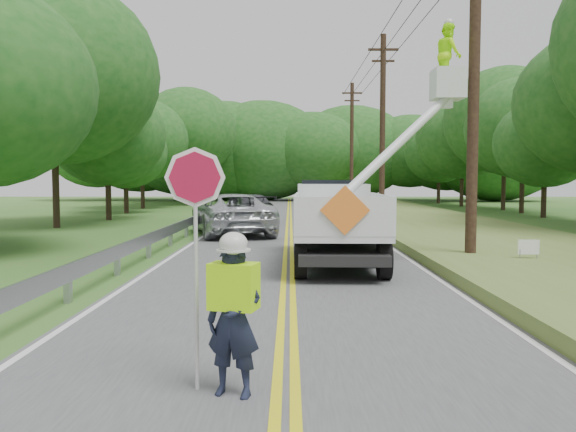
{
  "coord_description": "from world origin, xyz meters",
  "views": [
    {
      "loc": [
        0.04,
        -6.35,
        2.3
      ],
      "look_at": [
        0.0,
        6.0,
        1.5
      ],
      "focal_mm": 35.09,
      "sensor_mm": 36.0,
      "label": 1
    }
  ],
  "objects": [
    {
      "name": "ground",
      "position": [
        0.0,
        0.0,
        0.0
      ],
      "size": [
        140.0,
        140.0,
        0.0
      ],
      "primitive_type": "plane",
      "color": "#2C5920",
      "rests_on": "ground"
    },
    {
      "name": "road",
      "position": [
        0.0,
        14.0,
        0.01
      ],
      "size": [
        7.2,
        96.0,
        0.03
      ],
      "color": "#4B4B4D",
      "rests_on": "ground"
    },
    {
      "name": "guardrail",
      "position": [
        -4.02,
        14.91,
        0.55
      ],
      "size": [
        0.18,
        48.0,
        0.77
      ],
      "color": "#A0A3A8",
      "rests_on": "ground"
    },
    {
      "name": "utility_poles",
      "position": [
        5.0,
        17.02,
        5.27
      ],
      "size": [
        1.6,
        43.3,
        10.0
      ],
      "color": "black",
      "rests_on": "ground"
    },
    {
      "name": "tall_grass_verge",
      "position": [
        7.1,
        14.0,
        0.15
      ],
      "size": [
        7.0,
        96.0,
        0.3
      ],
      "primitive_type": "cube",
      "color": "#5C7031",
      "rests_on": "ground"
    },
    {
      "name": "treeline_left",
      "position": [
        -10.34,
        29.64,
        6.08
      ],
      "size": [
        11.34,
        57.31,
        11.73
      ],
      "color": "#332319",
      "rests_on": "ground"
    },
    {
      "name": "treeline_horizon",
      "position": [
        0.91,
        56.25,
        5.5
      ],
      "size": [
        55.89,
        14.43,
        11.02
      ],
      "color": "#184E18",
      "rests_on": "ground"
    },
    {
      "name": "flagger",
      "position": [
        -0.56,
        -0.53,
        0.96
      ],
      "size": [
        1.07,
        0.53,
        2.62
      ],
      "color": "#191E33",
      "rests_on": "road"
    },
    {
      "name": "bucket_truck",
      "position": [
        1.59,
        9.72,
        1.49
      ],
      "size": [
        4.59,
        6.59,
        6.45
      ],
      "color": "black",
      "rests_on": "road"
    },
    {
      "name": "suv_silver",
      "position": [
        -2.4,
        17.09,
        0.87
      ],
      "size": [
        4.38,
        6.67,
        1.71
      ],
      "primitive_type": "imported",
      "rotation": [
        0.0,
        0.0,
        3.41
      ],
      "color": "silver",
      "rests_on": "road"
    },
    {
      "name": "suv_darkgrey",
      "position": [
        -2.25,
        24.26,
        0.77
      ],
      "size": [
        3.57,
        5.55,
        1.5
      ],
      "primitive_type": "imported",
      "rotation": [
        0.0,
        0.0,
        3.45
      ],
      "color": "#3A3B42",
      "rests_on": "road"
    },
    {
      "name": "stop_sign_permanent",
      "position": [
        -4.1,
        22.78,
        1.58
      ],
      "size": [
        0.49,
        0.21,
        2.41
      ],
      "color": "#A0A3A8",
      "rests_on": "ground"
    },
    {
      "name": "yard_sign",
      "position": [
        6.12,
        7.89,
        0.56
      ],
      "size": [
        0.53,
        0.06,
        0.77
      ],
      "color": "white",
      "rests_on": "ground"
    }
  ]
}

